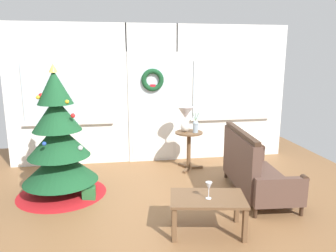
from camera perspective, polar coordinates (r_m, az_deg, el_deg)
name	(u,v)px	position (r m, az deg, el deg)	size (l,w,h in m)	color
ground_plane	(171,209)	(4.38, 0.52, -14.45)	(6.76, 6.76, 0.00)	brown
back_wall_with_door	(152,94)	(6.02, -2.82, 5.68)	(5.20, 0.19, 2.55)	white
christmas_tree	(59,148)	(4.83, -18.79, -3.68)	(1.27, 1.27, 1.88)	#4C331E
settee_sofa	(252,170)	(4.81, 14.76, -7.52)	(0.81, 1.53, 0.96)	#3D281C
side_table	(189,143)	(5.67, 3.72, -2.99)	(0.50, 0.48, 0.68)	brown
table_lamp	(185,116)	(5.59, 3.09, 1.85)	(0.28, 0.28, 0.44)	silver
flower_vase	(195,126)	(5.56, 4.90, 0.01)	(0.11, 0.10, 0.35)	#99ADBC
coffee_table	(208,202)	(3.75, 7.05, -13.29)	(0.92, 0.66, 0.42)	brown
wine_glass	(209,187)	(3.64, 7.25, -10.62)	(0.08, 0.08, 0.20)	silver
gift_box	(89,193)	(4.74, -13.84, -11.48)	(0.18, 0.16, 0.18)	#266633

